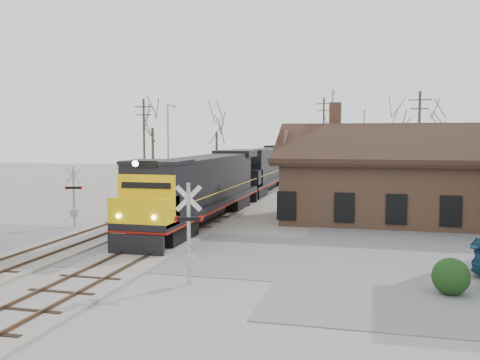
% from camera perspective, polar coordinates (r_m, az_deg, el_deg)
% --- Properties ---
extents(ground, '(140.00, 140.00, 0.00)m').
position_cam_1_polar(ground, '(27.18, -9.38, -7.24)').
color(ground, gray).
rests_on(ground, ground).
extents(road, '(60.00, 9.00, 0.03)m').
position_cam_1_polar(road, '(27.18, -9.38, -7.21)').
color(road, slate).
rests_on(road, ground).
extents(track_main, '(3.40, 90.00, 0.24)m').
position_cam_1_polar(track_main, '(41.16, -1.06, -2.97)').
color(track_main, gray).
rests_on(track_main, ground).
extents(track_siding, '(3.40, 90.00, 0.24)m').
position_cam_1_polar(track_siding, '(42.54, -6.93, -2.75)').
color(track_siding, gray).
rests_on(track_siding, ground).
extents(depot, '(15.20, 9.31, 7.90)m').
position_cam_1_polar(depot, '(36.55, 16.11, -0.46)').
color(depot, '#8D6449').
rests_on(depot, ground).
extents(locomotive_lead, '(2.98, 19.96, 4.43)m').
position_cam_1_polar(locomotive_lead, '(33.77, -4.38, -0.84)').
color(locomotive_lead, black).
rests_on(locomotive_lead, ground).
extents(locomotive_trailing, '(2.98, 19.96, 4.19)m').
position_cam_1_polar(locomotive_trailing, '(53.29, 2.50, 1.25)').
color(locomotive_trailing, black).
rests_on(locomotive_trailing, ground).
extents(crossbuck_near, '(1.09, 0.35, 3.87)m').
position_cam_1_polar(crossbuck_near, '(20.28, -5.48, -6.07)').
color(crossbuck_near, '#A5A8AD').
rests_on(crossbuck_near, ground).
extents(crossbuck_far, '(1.04, 0.38, 3.70)m').
position_cam_1_polar(crossbuck_far, '(34.53, -17.31, -1.86)').
color(crossbuck_far, '#A5A8AD').
rests_on(crossbuck_far, ground).
extents(hedge_a, '(1.32, 1.32, 1.32)m').
position_cam_1_polar(hedge_a, '(20.59, 21.58, -9.55)').
color(hedge_a, black).
rests_on(hedge_a, ground).
extents(streetlight_a, '(0.25, 2.04, 8.32)m').
position_cam_1_polar(streetlight_a, '(46.13, -7.61, 3.59)').
color(streetlight_a, '#A5A8AD').
rests_on(streetlight_a, ground).
extents(streetlight_b, '(0.25, 2.04, 9.71)m').
position_cam_1_polar(streetlight_b, '(49.04, 9.79, 4.46)').
color(streetlight_b, '#A5A8AD').
rests_on(streetlight_b, ground).
extents(streetlight_c, '(0.25, 2.04, 8.43)m').
position_cam_1_polar(streetlight_c, '(60.02, 13.07, 3.84)').
color(streetlight_c, '#A5A8AD').
rests_on(streetlight_c, ground).
extents(utility_pole_a, '(2.00, 0.24, 9.27)m').
position_cam_1_polar(utility_pole_a, '(54.90, -10.19, 3.92)').
color(utility_pole_a, '#382D23').
rests_on(utility_pole_a, ground).
extents(utility_pole_b, '(2.00, 0.24, 10.34)m').
position_cam_1_polar(utility_pole_b, '(68.23, 8.89, 4.56)').
color(utility_pole_b, '#382D23').
rests_on(utility_pole_b, ground).
extents(utility_pole_c, '(2.00, 0.24, 9.63)m').
position_cam_1_polar(utility_pole_c, '(51.63, 18.53, 3.90)').
color(utility_pole_c, '#382D23').
rests_on(utility_pole_c, ground).
extents(tree_a, '(4.32, 4.32, 10.57)m').
position_cam_1_polar(tree_a, '(63.01, -9.33, 6.48)').
color(tree_a, '#382D23').
rests_on(tree_a, ground).
extents(tree_b, '(4.02, 4.02, 9.85)m').
position_cam_1_polar(tree_b, '(67.45, -2.52, 5.98)').
color(tree_b, '#382D23').
rests_on(tree_b, ground).
extents(tree_c, '(4.36, 4.36, 10.67)m').
position_cam_1_polar(tree_c, '(72.05, 9.73, 6.31)').
color(tree_c, '#382D23').
rests_on(tree_c, ground).
extents(tree_d, '(4.46, 4.46, 10.94)m').
position_cam_1_polar(tree_d, '(67.41, 16.64, 6.45)').
color(tree_d, '#382D23').
rests_on(tree_d, ground).
extents(tree_e, '(4.25, 4.25, 10.42)m').
position_cam_1_polar(tree_e, '(63.20, 20.37, 6.13)').
color(tree_e, '#382D23').
rests_on(tree_e, ground).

